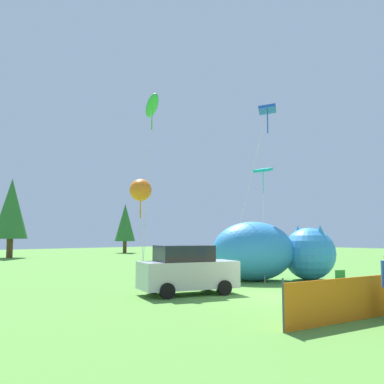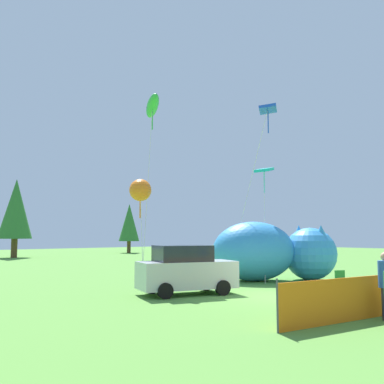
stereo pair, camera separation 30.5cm
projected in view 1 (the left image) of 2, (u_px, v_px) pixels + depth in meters
ground_plane at (278, 297)px, 16.27m from camera, size 120.00×120.00×0.00m
parked_car at (187, 270)px, 17.00m from camera, size 4.16×2.70×1.94m
folding_chair at (342, 279)px, 17.46m from camera, size 0.65×0.65×0.90m
inflatable_cat at (271, 253)px, 22.13m from camera, size 6.55×5.43×3.03m
safety_fence at (379, 296)px, 12.45m from camera, size 7.69×1.19×1.30m
kite_orange_flower at (141, 190)px, 19.77m from camera, size 1.03×1.18×4.93m
kite_green_fish at (152, 106)px, 22.87m from camera, size 2.88×3.43×9.85m
kite_blue_box at (267, 113)px, 22.68m from camera, size 2.35×2.12×9.17m
kite_teal_diamond at (263, 172)px, 24.15m from camera, size 2.86×2.43×6.19m
horizon_tree_east at (11, 209)px, 44.20m from camera, size 3.43×3.43×8.19m
horizon_tree_west at (125, 223)px, 55.94m from camera, size 2.68×2.68×6.40m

